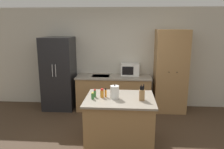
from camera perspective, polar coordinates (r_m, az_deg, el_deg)
name	(u,v)px	position (r m, az deg, el deg)	size (l,w,h in m)	color
wall_back	(119,58)	(5.83, 1.77, 4.38)	(7.20, 0.06, 2.60)	beige
refrigerator	(59,73)	(5.81, -13.69, 0.27)	(0.78, 0.71, 1.86)	black
back_counter	(114,92)	(5.68, 0.45, -4.71)	(1.89, 0.69, 0.88)	#9E7547
pantry_cabinet	(170,71)	(5.64, 15.00, 0.83)	(0.77, 0.64, 2.05)	#9E7547
kitchen_island	(120,121)	(4.07, 2.02, -11.96)	(1.23, 1.00, 0.88)	#9E7547
microwave	(130,69)	(5.65, 4.71, 1.33)	(0.47, 0.35, 0.30)	white
knife_block	(142,95)	(3.79, 7.81, -5.23)	(0.09, 0.08, 0.28)	#9E7547
spice_bottle_tall_dark	(102,93)	(3.91, -2.61, -4.93)	(0.06, 0.06, 0.16)	orange
spice_bottle_short_red	(95,93)	(3.94, -4.50, -4.93)	(0.04, 0.04, 0.15)	#337033
spice_bottle_amber_oil	(106,93)	(3.93, -1.66, -4.81)	(0.04, 0.04, 0.16)	orange
spice_bottle_green_herb	(93,96)	(3.83, -5.07, -5.60)	(0.05, 0.05, 0.12)	#337033
kettle	(115,92)	(3.84, 0.69, -4.62)	(0.16, 0.16, 0.25)	white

